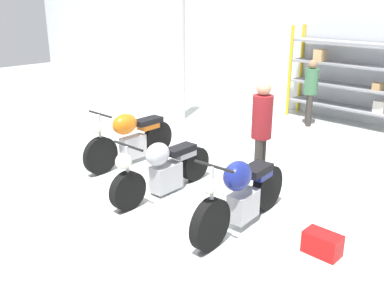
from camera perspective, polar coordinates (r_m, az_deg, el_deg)
ground_plane at (r=7.00m, az=-2.28°, el=-6.19°), size 30.00×30.00×0.00m
back_wall at (r=11.46m, az=20.46°, el=11.88°), size 30.00×0.08×3.60m
shelving_rack at (r=11.09m, az=20.70°, el=8.35°), size 3.23×0.63×2.32m
support_pillar at (r=10.77m, az=-1.71°, el=12.65°), size 0.28×0.28×3.60m
motorcycle_orange at (r=8.03m, az=-8.23°, el=0.90°), size 0.62×2.06×1.10m
motorcycle_silver at (r=6.73m, az=-3.94°, el=-3.32°), size 0.61×2.06×1.00m
motorcycle_blue at (r=5.77m, az=6.57°, el=-6.72°), size 0.56×2.07×1.11m
person_browsing at (r=10.73m, az=15.56°, el=7.27°), size 0.45×0.45×1.60m
person_near_rack at (r=6.83m, az=9.28°, el=2.39°), size 0.40×0.40×1.78m
toolbox at (r=5.56m, az=16.97°, el=-12.60°), size 0.44×0.26×0.28m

